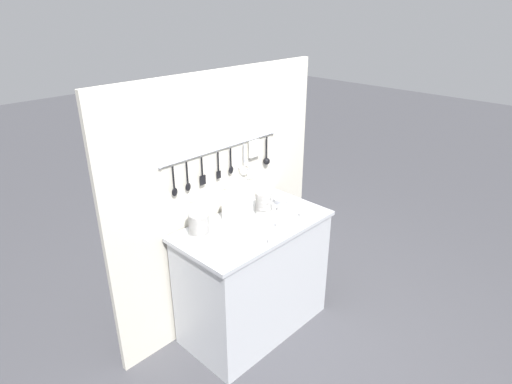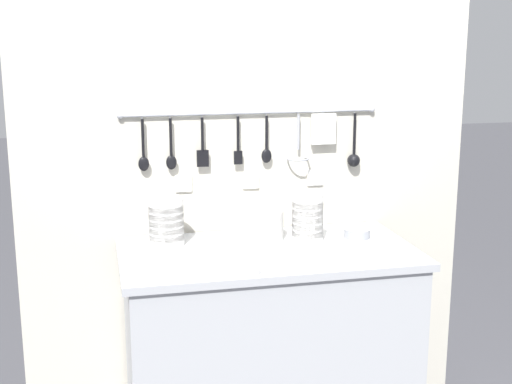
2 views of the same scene
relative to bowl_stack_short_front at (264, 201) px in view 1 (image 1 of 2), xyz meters
name	(u,v)px [view 1 (image 1 of 2)]	position (x,y,z in m)	size (l,w,h in m)	color
ground_plane	(254,324)	(-0.18, -0.07, -1.04)	(20.00, 20.00, 0.00)	#424247
counter	(254,277)	(-0.18, -0.07, -0.57)	(1.16, 0.62, 0.94)	#ADAFB5
back_wall	(222,202)	(-0.18, 0.27, -0.04)	(1.96, 0.11, 1.99)	beige
bowl_stack_short_front	(264,201)	(0.00, 0.00, 0.00)	(0.13, 0.13, 0.20)	white
bowl_stack_nested_right	(199,223)	(-0.56, 0.08, 0.00)	(0.14, 0.14, 0.20)	white
plate_stack	(237,210)	(-0.20, 0.08, -0.04)	(0.23, 0.23, 0.13)	white
steel_mixing_bowl	(281,201)	(0.22, 0.02, -0.08)	(0.11, 0.11, 0.04)	#93969E
cup_back_right	(271,241)	(-0.30, -0.34, -0.08)	(0.04, 0.04, 0.04)	white
cup_centre	(272,197)	(0.22, 0.11, -0.08)	(0.04, 0.04, 0.04)	white
cup_edge_near	(302,214)	(0.15, -0.25, -0.08)	(0.04, 0.04, 0.04)	white
cup_front_right	(245,226)	(-0.27, -0.08, -0.08)	(0.04, 0.04, 0.04)	white
cup_edge_far	(280,208)	(0.11, -0.06, -0.08)	(0.04, 0.04, 0.04)	white
cup_back_left	(278,225)	(-0.09, -0.23, -0.08)	(0.04, 0.04, 0.04)	white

